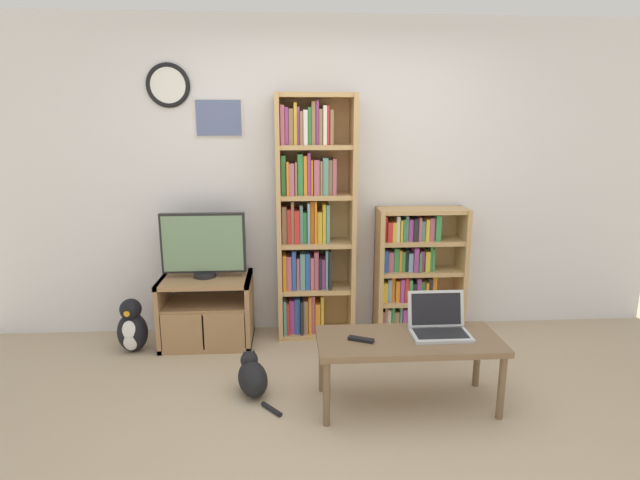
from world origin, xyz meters
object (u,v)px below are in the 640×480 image
Objects in this scene: television at (203,245)px; coffee_table at (408,345)px; remote_near_laptop at (361,339)px; cat at (252,376)px; tv_stand at (207,310)px; penguin_figurine at (132,328)px; laptop at (439,324)px; bookshelf_short at (414,273)px; bookshelf_tall at (311,220)px.

television reaches higher than coffee_table.
coffee_table is at bearing -60.43° from remote_near_laptop.
television is 1.43× the size of cat.
tv_stand is 0.59m from penguin_figurine.
laptop reaches higher than remote_near_laptop.
penguin_figurine is at bearing 159.31° from laptop.
coffee_table is 2.18m from penguin_figurine.
penguin_figurine is at bearing -166.64° from tv_stand.
tv_stand is at bearing 13.36° from penguin_figurine.
laptop is 2.24× the size of remote_near_laptop.
laptop is 0.84× the size of penguin_figurine.
laptop is (-0.12, -1.10, -0.00)m from bookshelf_short.
television is 1.81m from coffee_table.
bookshelf_short is 0.94× the size of coffee_table.
remote_near_laptop is at bearing -43.43° from tv_stand.
coffee_table is at bearing -64.23° from bookshelf_tall.
bookshelf_tall is 1.32m from remote_near_laptop.
penguin_figurine is (-0.56, -0.16, -0.62)m from television.
coffee_table is (1.41, -1.03, 0.12)m from tv_stand.
penguin_figurine is at bearing -173.24° from bookshelf_short.
remote_near_laptop is 1.93m from penguin_figurine.
penguin_figurine is (-0.57, -0.13, -0.08)m from tv_stand.
tv_stand is 0.54m from television.
bookshelf_tall is 4.59× the size of penguin_figurine.
bookshelf_tall reaches higher than remote_near_laptop.
coffee_table is at bearing -36.00° from tv_stand.
bookshelf_tall reaches higher than penguin_figurine.
coffee_table is (1.42, -1.05, -0.41)m from television.
penguin_figurine is (-2.18, 0.83, -0.32)m from laptop.
tv_stand is 1.09× the size of television.
bookshelf_tall reaches higher than television.
remote_near_laptop is at bearing -28.66° from penguin_figurine.
cat is at bearing -35.33° from penguin_figurine.
bookshelf_tall is 5.44× the size of laptop.
remote_near_laptop reaches higher than cat.
laptop is at bearing -55.07° from bookshelf_tall.
cat is (-0.69, 0.22, -0.34)m from remote_near_laptop.
laptop is at bearing -24.25° from cat.
cat is (-0.99, 0.20, -0.28)m from coffee_table.
tv_stand is 1.67× the size of penguin_figurine.
tv_stand is at bearing 149.33° from laptop.
bookshelf_short is 2.34m from penguin_figurine.
laptop is 1.27m from cat.
cat is at bearing -63.30° from tv_stand.
bookshelf_tall reaches higher than laptop.
penguin_figurine is (-1.42, -0.26, -0.80)m from bookshelf_tall.
bookshelf_short is 1.35m from remote_near_laptop.
tv_stand is at bearing -80.34° from television.
bookshelf_short is at bearing 74.42° from coffee_table.
bookshelf_short is (0.88, 0.01, -0.47)m from bookshelf_tall.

